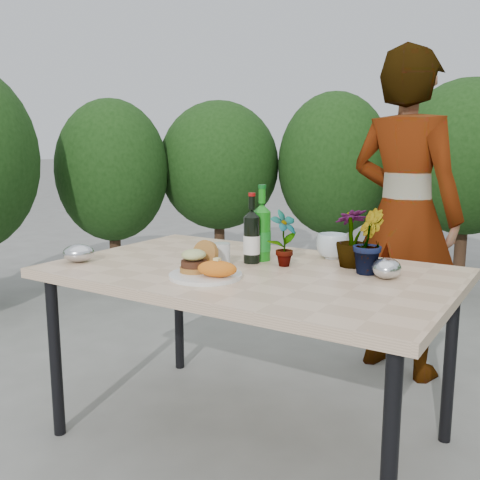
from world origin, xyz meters
The scene contains 18 objects.
ground centered at (0.00, 0.00, 0.00)m, with size 80.00×80.00×0.00m, color slate.
patio_table centered at (0.00, 0.00, 0.69)m, with size 1.60×1.00×0.75m.
shrub_hedge centered at (0.30, 1.39, 1.08)m, with size 6.87×5.09×1.92m.
dinner_plate centered at (-0.07, -0.22, 0.76)m, with size 0.28×0.28×0.01m, color white.
burger_stack centered at (-0.12, -0.20, 0.81)m, with size 0.11×0.16×0.11m.
sweet_potato centered at (0.00, -0.24, 0.80)m, with size 0.15×0.08×0.06m, color orange.
grilled_veg centered at (-0.05, -0.13, 0.78)m, with size 0.08×0.05×0.03m.
wine_bottle centered at (-0.05, 0.09, 0.86)m, with size 0.07×0.07×0.30m.
sparkling_water centered at (-0.04, 0.16, 0.87)m, with size 0.08×0.08×0.33m.
plastic_cup centered at (-0.13, -0.02, 0.80)m, with size 0.07×0.07×0.10m, color silver.
seedling_left centered at (0.10, 0.11, 0.87)m, with size 0.12×0.08×0.23m, color #26531C.
seedling_mid centered at (0.43, 0.18, 0.88)m, with size 0.14×0.11×0.25m, color #2A541D.
seedling_right centered at (0.34, 0.25, 0.87)m, with size 0.14×0.14×0.24m, color #256121.
blue_bowl centered at (0.21, 0.36, 0.81)m, with size 0.14×0.14×0.11m, color silver.
foil_packet_left centered at (-0.69, -0.29, 0.79)m, with size 0.13×0.11×0.08m, color silver.
foil_packet_right centered at (0.52, 0.13, 0.79)m, with size 0.13×0.11×0.08m, color silver.
person centered at (0.33, 1.06, 0.87)m, with size 0.64×0.42×1.75m, color #9E714F.
terracotta_pot centered at (-1.52, 1.89, 0.07)m, with size 0.17×0.17×0.14m.
Camera 1 is at (1.10, -1.83, 1.25)m, focal length 40.00 mm.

